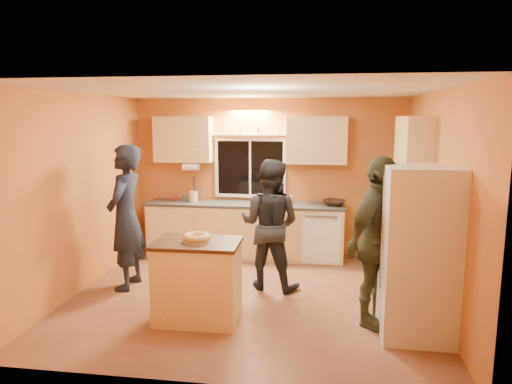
% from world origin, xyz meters
% --- Properties ---
extents(ground, '(4.50, 4.50, 0.00)m').
position_xyz_m(ground, '(0.00, 0.00, 0.00)').
color(ground, brown).
rests_on(ground, ground).
extents(room_shell, '(4.54, 4.04, 2.61)m').
position_xyz_m(room_shell, '(0.12, 0.41, 1.62)').
color(room_shell, '#C56732').
rests_on(room_shell, ground).
extents(back_counter, '(4.23, 0.62, 0.90)m').
position_xyz_m(back_counter, '(0.01, 1.70, 0.45)').
color(back_counter, tan).
rests_on(back_counter, ground).
extents(right_counter, '(0.62, 1.84, 0.90)m').
position_xyz_m(right_counter, '(1.95, 0.50, 0.45)').
color(right_counter, tan).
rests_on(right_counter, ground).
extents(refrigerator, '(0.72, 0.70, 1.80)m').
position_xyz_m(refrigerator, '(1.89, -0.80, 0.90)').
color(refrigerator, silver).
rests_on(refrigerator, ground).
extents(island, '(0.96, 0.66, 0.92)m').
position_xyz_m(island, '(-0.47, -0.77, 0.47)').
color(island, tan).
rests_on(island, ground).
extents(bundt_pastry, '(0.31, 0.31, 0.09)m').
position_xyz_m(bundt_pastry, '(-0.47, -0.77, 0.97)').
color(bundt_pastry, tan).
rests_on(bundt_pastry, island).
extents(person_left, '(0.48, 0.72, 1.94)m').
position_xyz_m(person_left, '(-1.69, 0.09, 0.97)').
color(person_left, black).
rests_on(person_left, ground).
extents(person_center, '(0.98, 0.84, 1.74)m').
position_xyz_m(person_center, '(0.21, 0.37, 0.87)').
color(person_center, black).
rests_on(person_center, ground).
extents(person_right, '(1.00, 1.17, 1.88)m').
position_xyz_m(person_right, '(1.50, -0.60, 0.94)').
color(person_right, '#313622').
rests_on(person_right, ground).
extents(mixing_bowl, '(0.46, 0.46, 0.09)m').
position_xyz_m(mixing_bowl, '(1.10, 1.71, 0.94)').
color(mixing_bowl, black).
rests_on(mixing_bowl, back_counter).
extents(utensil_crock, '(0.14, 0.14, 0.17)m').
position_xyz_m(utensil_crock, '(-1.22, 1.71, 0.99)').
color(utensil_crock, beige).
rests_on(utensil_crock, back_counter).
extents(potted_plant, '(0.32, 0.29, 0.29)m').
position_xyz_m(potted_plant, '(2.01, 0.39, 1.04)').
color(potted_plant, gray).
rests_on(potted_plant, right_counter).
extents(red_box, '(0.18, 0.15, 0.07)m').
position_xyz_m(red_box, '(1.98, 0.27, 0.94)').
color(red_box, '#A72C19').
rests_on(red_box, right_counter).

